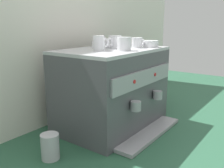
{
  "coord_description": "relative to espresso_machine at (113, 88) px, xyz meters",
  "views": [
    {
      "loc": [
        -1.2,
        -0.88,
        0.63
      ],
      "look_at": [
        0.0,
        0.0,
        0.27
      ],
      "focal_mm": 39.88,
      "sensor_mm": 36.0,
      "label": 1
    }
  ],
  "objects": [
    {
      "name": "ceramic_bowl_1",
      "position": [
        0.04,
        0.13,
        0.26
      ],
      "size": [
        0.11,
        0.11,
        0.04
      ],
      "color": "white",
      "rests_on": "espresso_machine"
    },
    {
      "name": "ceramic_bowl_0",
      "position": [
        0.23,
        -0.13,
        0.26
      ],
      "size": [
        0.1,
        0.1,
        0.04
      ],
      "color": "white",
      "rests_on": "espresso_machine"
    },
    {
      "name": "ceramic_cup_1",
      "position": [
        0.16,
        -0.08,
        0.27
      ],
      "size": [
        0.1,
        0.07,
        0.06
      ],
      "color": "white",
      "rests_on": "espresso_machine"
    },
    {
      "name": "ceramic_cup_2",
      "position": [
        -0.04,
        -0.11,
        0.28
      ],
      "size": [
        0.1,
        0.1,
        0.07
      ],
      "color": "white",
      "rests_on": "espresso_machine"
    },
    {
      "name": "milk_pitcher",
      "position": [
        -0.51,
        -0.0,
        -0.18
      ],
      "size": [
        0.09,
        0.09,
        0.12
      ],
      "primitive_type": "cylinder",
      "color": "#B7B7BC",
      "rests_on": "ground_plane"
    },
    {
      "name": "ceramic_cup_3",
      "position": [
        0.05,
        0.02,
        0.28
      ],
      "size": [
        0.12,
        0.08,
        0.08
      ],
      "color": "white",
      "rests_on": "espresso_machine"
    },
    {
      "name": "espresso_machine",
      "position": [
        0.0,
        0.0,
        0.0
      ],
      "size": [
        0.67,
        0.55,
        0.48
      ],
      "color": "#4C4C51",
      "rests_on": "ground_plane"
    },
    {
      "name": "tiled_backsplash_wall",
      "position": [
        0.0,
        0.34,
        0.29
      ],
      "size": [
        2.8,
        0.03,
        1.07
      ],
      "primitive_type": "cube",
      "color": "silver",
      "rests_on": "ground_plane"
    },
    {
      "name": "ceramic_cup_0",
      "position": [
        -0.13,
        -0.0,
        0.28
      ],
      "size": [
        0.11,
        0.06,
        0.08
      ],
      "color": "white",
      "rests_on": "espresso_machine"
    },
    {
      "name": "ground_plane",
      "position": [
        0.0,
        0.0,
        -0.24
      ],
      "size": [
        4.0,
        4.0,
        0.0
      ],
      "primitive_type": "plane",
      "color": "#28563D"
    },
    {
      "name": "coffee_grinder",
      "position": [
        0.56,
        0.01,
        -0.01
      ],
      "size": [
        0.16,
        0.16,
        0.47
      ],
      "color": "#333338",
      "rests_on": "ground_plane"
    }
  ]
}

